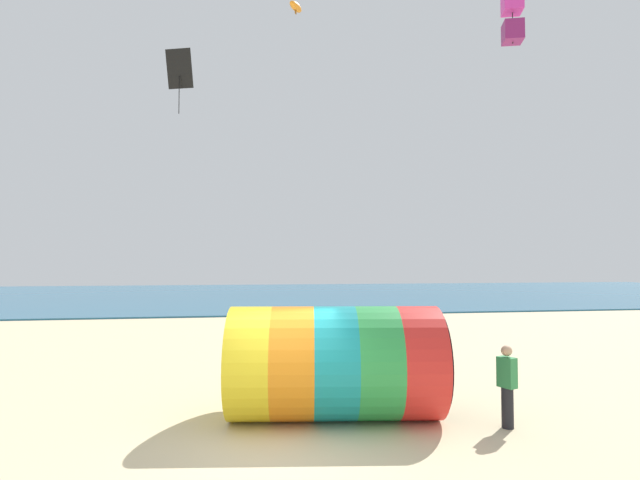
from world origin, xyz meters
The scene contains 7 objects.
ground_plane centered at (0.00, 0.00, 0.00)m, with size 120.00×120.00×0.00m, color beige.
sea centered at (0.00, 41.69, 0.05)m, with size 120.00×40.00×0.10m, color #236084.
giant_inflatable_tube centered at (1.32, 1.46, 1.21)m, with size 4.80×2.97×2.42m.
kite_handler centered at (4.68, 0.33, 0.85)m, with size 0.34×0.42×1.68m.
kite_black_diamond centered at (-3.17, 10.53, 10.90)m, with size 1.10×0.68×2.51m.
kite_orange_parafoil centered at (1.56, 12.11, 14.60)m, with size 0.85×1.02×0.51m.
kite_magenta_box centered at (6.90, 3.68, 10.38)m, with size 0.67×0.67×1.53m.
Camera 1 is at (-0.71, -9.27, 3.41)m, focal length 28.00 mm.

